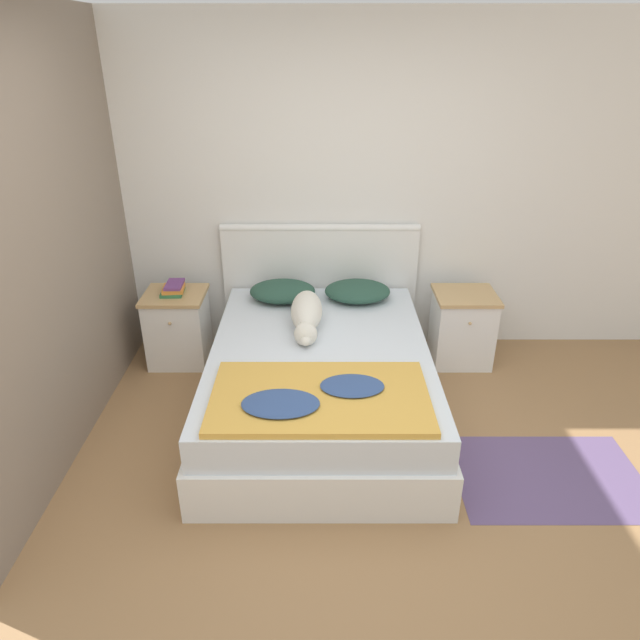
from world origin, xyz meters
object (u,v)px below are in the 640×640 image
nightstand_right (462,327)px  pillow_right (357,291)px  book_stack (173,289)px  bed (320,382)px  dog (307,314)px  nightstand_left (178,327)px  pillow_left (283,291)px

nightstand_right → pillow_right: size_ratio=1.16×
pillow_right → book_stack: bearing=-178.9°
nightstand_right → pillow_right: (-0.83, 0.03, 0.30)m
bed → book_stack: book_stack is taller
bed → dog: dog is taller
bed → pillow_right: pillow_right is taller
dog → book_stack: (-1.03, 0.44, 0.00)m
nightstand_left → pillow_right: pillow_right is taller
pillow_left → pillow_right: same height
bed → pillow_left: bearing=110.7°
bed → nightstand_right: nightstand_right is taller
pillow_right → nightstand_left: bearing=-178.7°
bed → pillow_right: 0.88m
pillow_left → dog: size_ratio=0.68×
dog → book_stack: bearing=157.0°
nightstand_left → nightstand_right: 2.24m
nightstand_left → dog: 1.16m
nightstand_right → pillow_left: 1.44m
bed → pillow_right: size_ratio=4.00×
bed → book_stack: 1.39m
bed → nightstand_right: size_ratio=3.45×
nightstand_left → nightstand_right: same height
nightstand_right → bed: bearing=-146.8°
nightstand_left → dog: bearing=-22.7°
nightstand_left → pillow_left: bearing=2.2°
nightstand_left → book_stack: book_stack is taller
nightstand_right → pillow_right: 0.88m
pillow_right → dog: dog is taller
bed → dog: 0.48m
nightstand_right → book_stack: bearing=179.9°
bed → book_stack: size_ratio=9.26×
bed → pillow_left: (-0.29, 0.76, 0.34)m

